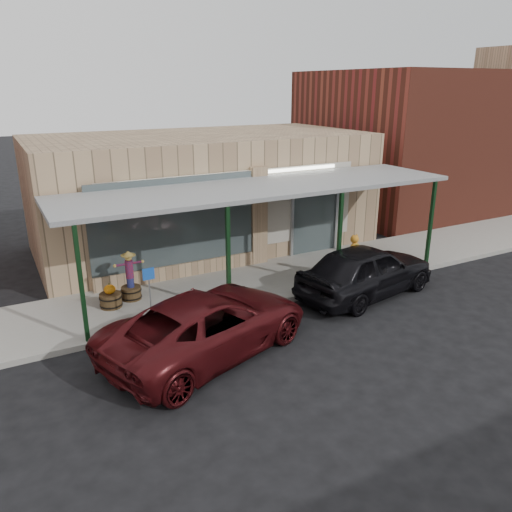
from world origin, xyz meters
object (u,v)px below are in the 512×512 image
barrel_scarecrow (130,283)px  handicap_sign (150,288)px  parked_sedan (366,270)px  car_maroon (208,324)px  barrel_pumpkin (111,298)px

barrel_scarecrow → handicap_sign: size_ratio=0.98×
handicap_sign → parked_sedan: bearing=-10.9°
barrel_scarecrow → car_maroon: 3.63m
handicap_sign → car_maroon: size_ratio=0.28×
barrel_scarecrow → handicap_sign: 1.74m
handicap_sign → barrel_scarecrow: bearing=90.4°
handicap_sign → car_maroon: 2.04m
barrel_pumpkin → parked_sedan: size_ratio=0.15×
handicap_sign → parked_sedan: (6.15, -0.96, -0.31)m
barrel_scarecrow → car_maroon: size_ratio=0.28×
parked_sedan → handicap_sign: bearing=70.9°
barrel_scarecrow → barrel_pumpkin: barrel_scarecrow is taller
parked_sedan → barrel_scarecrow: bearing=56.8°
barrel_scarecrow → barrel_pumpkin: (-0.63, -0.27, -0.24)m
barrel_pumpkin → parked_sedan: parked_sedan is taller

